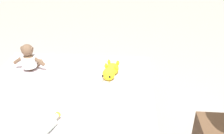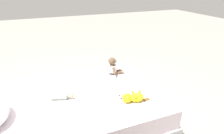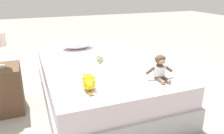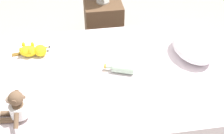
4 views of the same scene
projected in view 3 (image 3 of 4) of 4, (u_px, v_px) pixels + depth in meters
The scene contains 7 objects.
ground_plane at pixel (101, 97), 2.77m from camera, with size 16.00×16.00×0.00m, color #9E998E.
bed at pixel (101, 80), 2.70m from camera, with size 1.33×2.03×0.45m.
pillow at pixel (77, 43), 3.17m from camera, with size 0.48×0.36×0.16m.
plush_monkey at pixel (160, 69), 2.12m from camera, with size 0.29×0.23×0.24m.
plush_yellow_creature at pixel (89, 82), 1.96m from camera, with size 0.14×0.33×0.10m.
glass_bottle at pixel (100, 57), 2.68m from camera, with size 0.13×0.24×0.08m.
nightstand at pixel (2, 90), 2.38m from camera, with size 0.40×0.40×0.50m.
Camera 3 is at (-0.77, -2.37, 1.29)m, focal length 35.84 mm.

